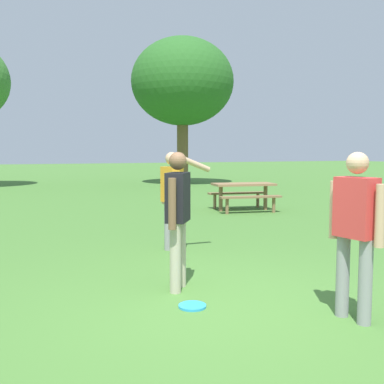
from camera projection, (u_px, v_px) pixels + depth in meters
The scene contains 7 objects.
ground_plane at pixel (218, 307), 4.69m from camera, with size 120.00×120.00×0.00m, color #447530.
person_thrower at pixel (173, 194), 7.26m from camera, with size 0.73×0.61×1.64m.
person_catcher at pixel (355, 225), 4.26m from camera, with size 0.27×0.61×1.64m.
person_bystander at pixel (178, 211), 5.23m from camera, with size 0.40×0.51×1.64m.
frisbee at pixel (192, 306), 4.70m from camera, with size 0.29×0.29×0.03m, color #2D9EDB.
picnic_table_near at pixel (243, 191), 12.42m from camera, with size 1.94×1.72×0.77m.
tree_far_right at pixel (182, 82), 22.18m from camera, with size 5.12×5.12×7.32m.
Camera 1 is at (-2.15, -4.04, 1.64)m, focal length 41.56 mm.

